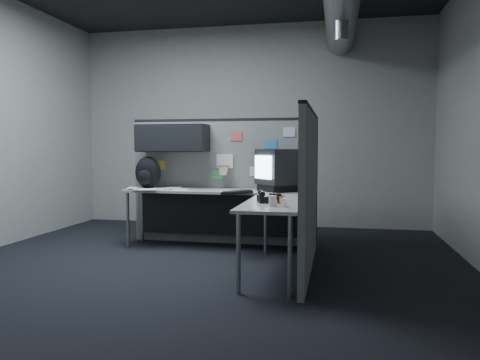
% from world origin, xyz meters
% --- Properties ---
extents(room, '(5.62, 5.62, 3.22)m').
position_xyz_m(room, '(0.56, 0.00, 2.10)').
color(room, black).
rests_on(room, ground).
extents(partition_back, '(2.44, 0.42, 1.63)m').
position_xyz_m(partition_back, '(-0.25, 1.23, 1.00)').
color(partition_back, slate).
rests_on(partition_back, ground).
extents(partition_right, '(0.07, 2.23, 1.63)m').
position_xyz_m(partition_right, '(1.10, 0.22, 0.82)').
color(partition_right, slate).
rests_on(partition_right, ground).
extents(desk, '(2.31, 2.11, 0.73)m').
position_xyz_m(desk, '(0.15, 0.70, 0.61)').
color(desk, '#A89F97').
rests_on(desk, ground).
extents(monitor, '(0.62, 0.62, 0.51)m').
position_xyz_m(monitor, '(0.70, 0.98, 0.99)').
color(monitor, black).
rests_on(monitor, desk).
extents(keyboard, '(0.32, 0.43, 0.04)m').
position_xyz_m(keyboard, '(0.26, 0.56, 0.75)').
color(keyboard, black).
rests_on(keyboard, desk).
extents(mouse, '(0.25, 0.27, 0.04)m').
position_xyz_m(mouse, '(0.71, 0.35, 0.75)').
color(mouse, black).
rests_on(mouse, desk).
extents(phone, '(0.27, 0.28, 0.11)m').
position_xyz_m(phone, '(0.73, -0.18, 0.77)').
color(phone, black).
rests_on(phone, desk).
extents(bottles, '(0.13, 0.17, 0.08)m').
position_xyz_m(bottles, '(0.89, -0.48, 0.76)').
color(bottles, silver).
rests_on(bottles, desk).
extents(cup, '(0.09, 0.09, 0.10)m').
position_xyz_m(cup, '(0.82, -0.51, 0.78)').
color(cup, beige).
rests_on(cup, desk).
extents(papers, '(0.86, 0.61, 0.02)m').
position_xyz_m(papers, '(-0.84, 0.89, 0.74)').
color(papers, white).
rests_on(papers, desk).
extents(backpack, '(0.39, 0.38, 0.41)m').
position_xyz_m(backpack, '(-1.00, 0.98, 0.93)').
color(backpack, black).
rests_on(backpack, desk).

